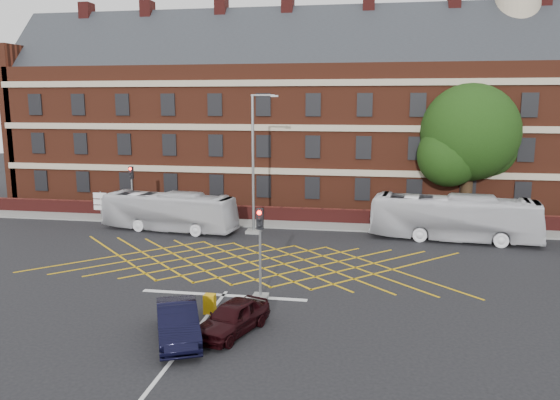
% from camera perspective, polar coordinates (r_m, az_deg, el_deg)
% --- Properties ---
extents(ground, '(120.00, 120.00, 0.00)m').
position_cam_1_polar(ground, '(29.53, -4.08, -7.61)').
color(ground, black).
rests_on(ground, ground).
extents(victorian_building, '(51.00, 12.17, 20.40)m').
position_cam_1_polar(victorian_building, '(49.73, 2.23, 8.84)').
color(victorian_building, '#582516').
rests_on(victorian_building, ground).
extents(boundary_wall, '(56.00, 0.50, 1.10)m').
position_cam_1_polar(boundary_wall, '(41.72, 0.19, -1.50)').
color(boundary_wall, '#4D1614').
rests_on(boundary_wall, ground).
extents(far_pavement, '(60.00, 3.00, 0.12)m').
position_cam_1_polar(far_pavement, '(40.86, -0.05, -2.46)').
color(far_pavement, slate).
rests_on(far_pavement, ground).
extents(box_junction_hatching, '(8.22, 8.22, 0.02)m').
position_cam_1_polar(box_junction_hatching, '(31.39, -3.20, -6.50)').
color(box_junction_hatching, '#CC990C').
rests_on(box_junction_hatching, ground).
extents(stop_line, '(8.00, 0.30, 0.02)m').
position_cam_1_polar(stop_line, '(26.33, -5.94, -9.87)').
color(stop_line, silver).
rests_on(stop_line, ground).
extents(centre_line, '(0.15, 14.00, 0.02)m').
position_cam_1_polar(centre_line, '(20.65, -11.01, -15.87)').
color(centre_line, silver).
rests_on(centre_line, ground).
extents(bus_left, '(10.06, 3.79, 2.74)m').
position_cam_1_polar(bus_left, '(39.39, -11.50, -1.20)').
color(bus_left, silver).
rests_on(bus_left, ground).
extents(bus_right, '(11.07, 3.80, 3.02)m').
position_cam_1_polar(bus_right, '(37.62, 17.72, -1.80)').
color(bus_right, silver).
rests_on(bus_right, ground).
extents(car_navy, '(3.13, 4.57, 1.43)m').
position_cam_1_polar(car_navy, '(21.75, -10.65, -12.44)').
color(car_navy, black).
rests_on(car_navy, ground).
extents(car_maroon, '(2.72, 4.09, 1.29)m').
position_cam_1_polar(car_maroon, '(22.09, -4.97, -12.12)').
color(car_maroon, black).
rests_on(car_maroon, ground).
extents(deciduous_tree, '(7.57, 7.31, 10.43)m').
position_cam_1_polar(deciduous_tree, '(43.65, 19.11, 6.02)').
color(deciduous_tree, black).
rests_on(deciduous_tree, ground).
extents(traffic_light_near, '(0.70, 0.70, 4.27)m').
position_cam_1_polar(traffic_light_near, '(25.22, -2.08, -6.52)').
color(traffic_light_near, slate).
rests_on(traffic_light_near, ground).
extents(traffic_light_far, '(0.70, 0.70, 4.27)m').
position_cam_1_polar(traffic_light_far, '(42.56, -15.16, 0.03)').
color(traffic_light_far, slate).
rests_on(traffic_light_far, ground).
extents(street_lamp, '(2.25, 1.00, 9.52)m').
position_cam_1_polar(street_lamp, '(37.59, -2.72, 1.48)').
color(street_lamp, slate).
rests_on(street_lamp, ground).
extents(direction_signs, '(1.10, 0.16, 2.20)m').
position_cam_1_polar(direction_signs, '(44.40, -18.26, -0.22)').
color(direction_signs, gray).
rests_on(direction_signs, ground).
extents(utility_cabinet, '(0.48, 0.42, 0.85)m').
position_cam_1_polar(utility_cabinet, '(24.17, -7.36, -10.72)').
color(utility_cabinet, '#D39B0C').
rests_on(utility_cabinet, ground).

